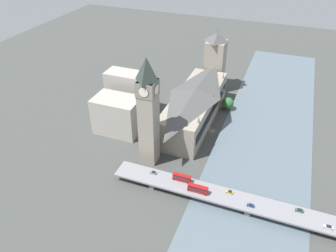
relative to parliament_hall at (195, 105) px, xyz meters
name	(u,v)px	position (x,y,z in m)	size (l,w,h in m)	color
ground_plane	(212,131)	(-17.24, 8.00, -14.26)	(600.00, 600.00, 0.00)	#424442
river_water	(264,141)	(-56.17, 8.00, -14.11)	(65.84, 360.00, 0.30)	slate
parliament_hall	(195,105)	(0.00, 0.00, 0.00)	(28.96, 94.54, 28.67)	gray
clock_tower	(148,110)	(13.30, 56.58, 25.11)	(11.80, 11.80, 73.34)	gray
victoria_tower	(215,62)	(0.06, -59.64, 12.35)	(16.74, 16.74, 57.22)	gray
road_bridge	(249,204)	(-56.17, 76.76, -9.73)	(163.69, 13.76, 5.52)	slate
double_decker_bus_mid	(182,177)	(-15.07, 74.00, -6.08)	(11.10, 2.47, 4.84)	red
double_decker_bus_rear	(198,189)	(-26.76, 79.46, -6.12)	(11.98, 2.62, 4.75)	red
car_northbound_lead	(299,210)	(-82.24, 73.47, -8.06)	(4.35, 1.93, 1.34)	#2D5638
car_northbound_mid	(251,205)	(-57.06, 79.39, -8.07)	(4.13, 1.79, 1.36)	navy
car_northbound_tail	(328,227)	(-96.66, 79.72, -8.07)	(4.74, 1.90, 1.34)	silver
car_southbound_lead	(153,172)	(3.28, 74.00, -8.08)	(4.06, 1.91, 1.31)	slate
car_southbound_mid	(230,192)	(-44.17, 73.44, -8.07)	(3.98, 1.82, 1.34)	gold
city_block_west	(118,115)	(49.44, 33.18, -0.44)	(33.71, 22.14, 27.63)	#A39E93
city_block_center	(127,93)	(55.20, 5.40, 3.30)	(32.43, 16.46, 35.11)	#A39E93
tree_embankment_near	(225,103)	(-18.42, -28.25, -8.98)	(6.12, 6.12, 8.36)	brown
tree_embankment_mid	(228,103)	(-20.99, -26.79, -8.00)	(9.62, 9.62, 11.07)	brown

